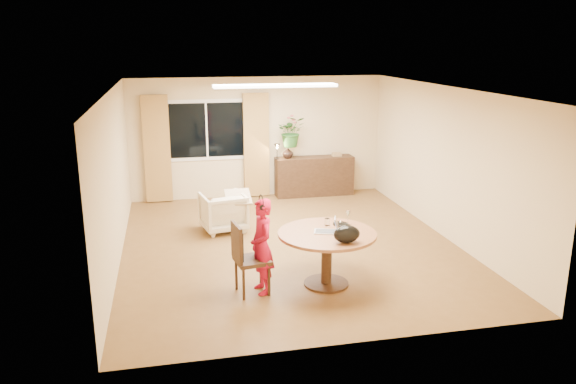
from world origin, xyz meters
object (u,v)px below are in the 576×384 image
Objects in this scene: dining_table at (327,244)px; child at (262,246)px; dining_chair at (252,258)px; armchair at (223,212)px; sideboard at (314,176)px.

child is (-0.92, -0.03, 0.05)m from dining_table.
dining_chair is 1.31× the size of armchair.
child is at bearing -112.79° from sideboard.
dining_chair is 0.58× the size of sideboard.
dining_chair is 2.71m from armchair.
child is at bearing -177.84° from dining_table.
dining_table is 0.79× the size of sideboard.
dining_table is 1.06m from dining_chair.
sideboard is (1.05, 4.66, -0.18)m from dining_table.
dining_table is at bearing 83.23° from child.
dining_table is at bearing 103.11° from armchair.
dining_table is 1.04× the size of child.
child is 2.73m from armchair.
armchair is (-1.18, 2.66, -0.26)m from dining_table.
armchair is 2.99m from sideboard.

